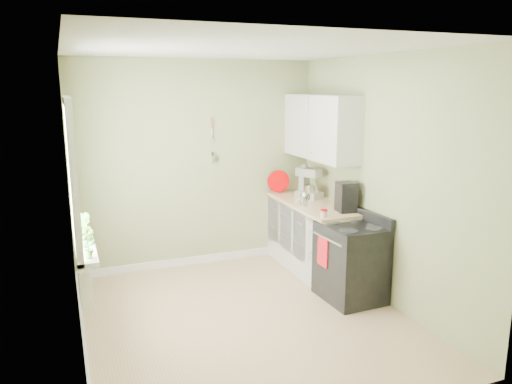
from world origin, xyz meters
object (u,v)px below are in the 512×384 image
object	(u,v)px
stove	(351,262)
kettle	(304,199)
stand_mixer	(308,184)
coffee_maker	(346,198)

from	to	relation	value
stove	kettle	world-z (taller)	kettle
stand_mixer	coffee_maker	size ratio (longest dim) A/B	1.24
stand_mixer	coffee_maker	bearing A→B (deg)	-85.79
stand_mixer	kettle	distance (m)	0.51
stove	kettle	xyz separation A→B (m)	(-0.19, 0.80, 0.56)
coffee_maker	stove	bearing A→B (deg)	-110.50
stove	kettle	bearing A→B (deg)	103.41
stove	coffee_maker	bearing A→B (deg)	69.50
stand_mixer	kettle	size ratio (longest dim) A/B	2.52
stand_mixer	kettle	bearing A→B (deg)	-123.08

